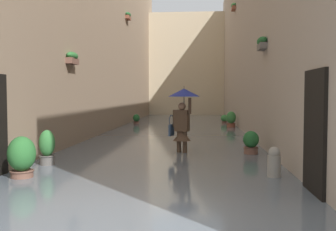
{
  "coord_description": "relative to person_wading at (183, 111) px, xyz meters",
  "views": [
    {
      "loc": [
        -1.04,
        4.72,
        1.8
      ],
      "look_at": [
        -0.22,
        -5.5,
        1.25
      ],
      "focal_mm": 42.19,
      "sensor_mm": 36.0,
      "label": 1
    }
  ],
  "objects": [
    {
      "name": "potted_plant_far_left",
      "position": [
        -1.85,
        0.11,
        -0.91
      ],
      "size": [
        0.42,
        0.42,
        0.81
      ],
      "color": "brown",
      "rests_on": "ground_plane"
    },
    {
      "name": "potted_plant_near_left",
      "position": [
        -2.01,
        -8.63,
        -0.83
      ],
      "size": [
        0.47,
        0.47,
        0.96
      ],
      "color": "brown",
      "rests_on": "ground_plane"
    },
    {
      "name": "potted_plant_mid_left",
      "position": [
        -1.85,
        -11.29,
        -0.95
      ],
      "size": [
        0.42,
        0.42,
        0.66
      ],
      "color": "brown",
      "rests_on": "ground_plane"
    },
    {
      "name": "potted_plant_mid_right",
      "position": [
        2.99,
        2.18,
        -0.82
      ],
      "size": [
        0.36,
        0.36,
        0.99
      ],
      "color": "#66605B",
      "rests_on": "ground_plane"
    },
    {
      "name": "potted_plant_near_right",
      "position": [
        2.98,
        -10.46,
        -0.95
      ],
      "size": [
        0.37,
        0.37,
        0.71
      ],
      "color": "brown",
      "rests_on": "ground_plane"
    },
    {
      "name": "ground_plane",
      "position": [
        0.58,
        -6.9,
        -1.34
      ],
      "size": [
        65.09,
        65.09,
        0.0
      ],
      "primitive_type": "plane",
      "color": "#605B56"
    },
    {
      "name": "potted_plant_far_right",
      "position": [
        2.96,
        3.55,
        -0.8
      ],
      "size": [
        0.54,
        0.54,
        0.99
      ],
      "color": "brown",
      "rests_on": "ground_plane"
    },
    {
      "name": "flood_water",
      "position": [
        0.58,
        -6.9,
        -1.24
      ],
      "size": [
        6.64,
        32.04,
        0.19
      ],
      "primitive_type": "cube",
      "color": "slate",
      "rests_on": "ground_plane"
    },
    {
      "name": "building_facade_left",
      "position": [
        -3.24,
        -6.89,
        3.26
      ],
      "size": [
        2.04,
        30.04,
        9.19
      ],
      "color": "#A89989",
      "rests_on": "ground_plane"
    },
    {
      "name": "mooring_bollard",
      "position": [
        -1.91,
        3.11,
        -0.95
      ],
      "size": [
        0.26,
        0.26,
        0.78
      ],
      "color": "gray",
      "rests_on": "ground_plane"
    },
    {
      "name": "person_wading",
      "position": [
        0.0,
        0.0,
        0.0
      ],
      "size": [
        0.88,
        0.88,
        2.03
      ],
      "color": "black",
      "rests_on": "ground_plane"
    },
    {
      "name": "building_facade_far",
      "position": [
        0.58,
        -20.82,
        2.75
      ],
      "size": [
        9.44,
        1.8,
        8.17
      ],
      "primitive_type": "cube",
      "color": "beige",
      "rests_on": "ground_plane"
    }
  ]
}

